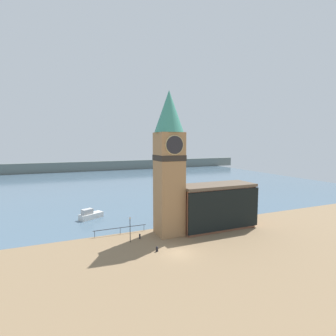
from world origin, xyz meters
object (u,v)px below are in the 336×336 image
mooring_bollard_near (157,249)px  lamp_post (130,225)px  clock_tower (169,159)px  pier_building (216,206)px  mooring_bollard_far (140,236)px  boat_near (90,215)px

mooring_bollard_near → lamp_post: bearing=117.2°
clock_tower → lamp_post: clock_tower is taller
clock_tower → mooring_bollard_near: bearing=-126.9°
pier_building → mooring_bollard_far: pier_building is taller
mooring_bollard_far → lamp_post: lamp_post is taller
boat_near → mooring_bollard_far: boat_near is taller
mooring_bollard_far → lamp_post: (-1.75, -0.72, 2.31)m
pier_building → boat_near: size_ratio=2.76×
lamp_post → clock_tower: bearing=7.1°
clock_tower → pier_building: clock_tower is taller
boat_near → mooring_bollard_near: (6.72, -19.95, -0.39)m
clock_tower → mooring_bollard_far: 13.12m
pier_building → mooring_bollard_far: (-14.09, 0.33, -3.55)m
clock_tower → pier_building: bearing=-3.1°
mooring_bollard_near → lamp_post: 6.03m
clock_tower → lamp_post: 11.99m
pier_building → lamp_post: size_ratio=3.55×
boat_near → pier_building: bearing=-63.6°
boat_near → mooring_bollard_far: bearing=-94.9°
mooring_bollard_near → mooring_bollard_far: (-0.79, 5.66, 0.04)m
pier_building → mooring_bollard_far: bearing=178.6°
mooring_bollard_near → lamp_post: size_ratio=0.19×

